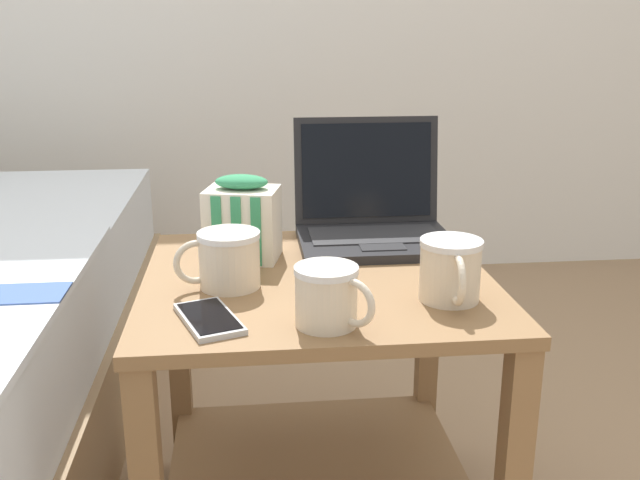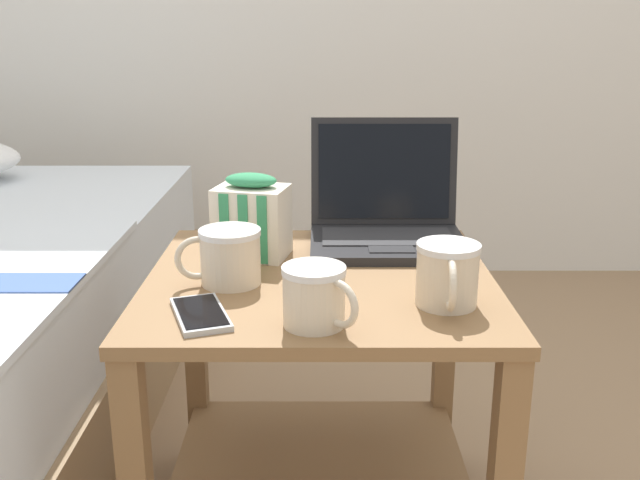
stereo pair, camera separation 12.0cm
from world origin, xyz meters
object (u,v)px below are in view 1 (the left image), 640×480
(snack_bag, at_px, (243,221))
(cell_phone, at_px, (209,319))
(mug_front_right, at_px, (228,257))
(mug_front_left, at_px, (328,293))
(mug_mid_center, at_px, (451,267))
(laptop, at_px, (373,217))

(snack_bag, height_order, cell_phone, snack_bag)
(mug_front_right, height_order, cell_phone, mug_front_right)
(mug_front_left, relative_size, mug_mid_center, 0.79)
(laptop, distance_m, mug_front_left, 0.44)
(mug_mid_center, distance_m, snack_bag, 0.42)
(laptop, bearing_deg, mug_front_left, -108.65)
(cell_phone, bearing_deg, snack_bag, 80.01)
(mug_front_right, relative_size, cell_phone, 0.91)
(mug_front_left, distance_m, mug_front_right, 0.23)
(laptop, bearing_deg, mug_front_right, -140.17)
(laptop, xyz_separation_m, mug_front_left, (-0.14, -0.42, 0.00))
(laptop, relative_size, mug_front_right, 2.12)
(mug_front_left, xyz_separation_m, snack_bag, (-0.12, 0.33, 0.02))
(mug_mid_center, relative_size, snack_bag, 0.89)
(snack_bag, bearing_deg, laptop, 18.70)
(mug_mid_center, bearing_deg, cell_phone, -172.87)
(laptop, height_order, mug_front_right, laptop)
(laptop, relative_size, mug_mid_center, 2.14)
(mug_front_left, xyz_separation_m, mug_front_right, (-0.15, 0.18, 0.00))
(laptop, bearing_deg, mug_mid_center, -79.30)
(mug_front_right, height_order, snack_bag, snack_bag)
(laptop, relative_size, cell_phone, 1.93)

